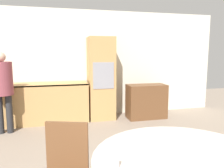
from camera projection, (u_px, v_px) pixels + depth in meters
wall_back at (86, 64)px, 5.40m from camera, size 6.91×0.05×2.60m
kitchen_counter at (30, 103)px, 4.87m from camera, size 2.57×0.60×0.89m
oven_unit at (101, 78)px, 5.19m from camera, size 0.60×0.59×1.94m
sideboard at (146, 101)px, 5.28m from camera, size 0.93×0.45×0.82m
person_standing at (3, 84)px, 4.19m from camera, size 0.38×0.38×1.58m
cup at (169, 141)px, 1.88m from camera, size 0.07×0.07×0.09m
salt_shaker at (117, 162)px, 1.53m from camera, size 0.03×0.03×0.09m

